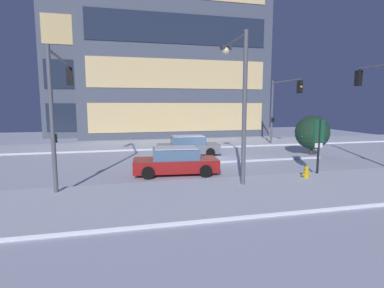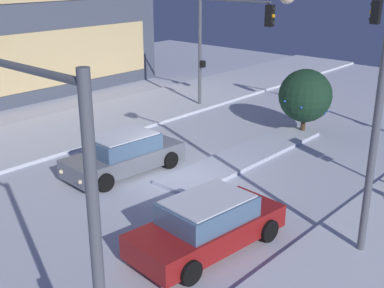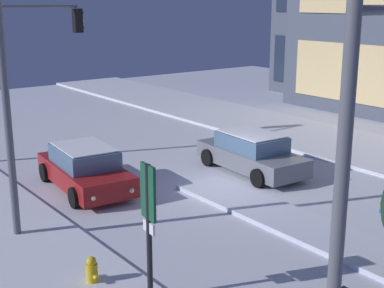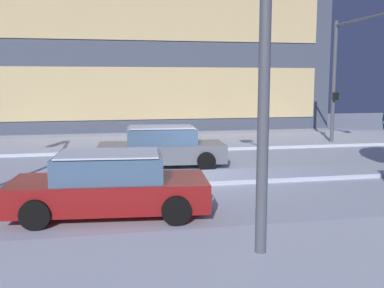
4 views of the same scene
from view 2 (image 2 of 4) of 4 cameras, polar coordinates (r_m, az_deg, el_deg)
name	(u,v)px [view 2 (image 2 of 4)]	position (r m, az deg, el deg)	size (l,w,h in m)	color
ground	(183,180)	(18.28, -1.03, -4.16)	(52.00, 52.00, 0.00)	silver
curb_strip_far	(57,132)	(24.11, -15.22, 1.31)	(52.00, 5.20, 0.14)	silver
median_strip	(246,155)	(20.58, 6.23, -1.26)	(9.00, 1.80, 0.14)	silver
car_near	(208,224)	(13.84, 1.79, -9.16)	(4.79, 2.43, 1.49)	maroon
car_far	(124,154)	(18.90, -7.80, -1.19)	(4.79, 2.30, 1.49)	slate
traffic_light_corner_near_left	(10,163)	(8.77, -20.08, -2.03)	(0.32, 5.73, 6.20)	#565960
traffic_light_corner_far_right	(227,34)	(25.99, 4.01, 12.44)	(0.32, 4.71, 5.99)	#565960
street_lamp_arched	(347,80)	(13.34, 17.27, 6.97)	(0.56, 3.17, 7.03)	#565960
decorated_tree_median	(305,96)	(23.48, 12.82, 5.41)	(2.45, 2.44, 3.02)	#473323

